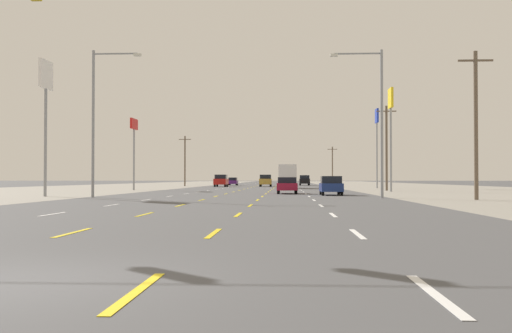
% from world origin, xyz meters
% --- Properties ---
extents(ground_plane, '(572.00, 572.00, 0.00)m').
position_xyz_m(ground_plane, '(0.00, 66.00, 0.00)').
color(ground_plane, '#4C4C4F').
extents(lot_apron_left, '(28.00, 440.00, 0.01)m').
position_xyz_m(lot_apron_left, '(-24.75, 66.00, 0.00)').
color(lot_apron_left, gray).
rests_on(lot_apron_left, ground).
extents(lot_apron_right, '(28.00, 440.00, 0.01)m').
position_xyz_m(lot_apron_right, '(24.75, 66.00, 0.00)').
color(lot_apron_right, gray).
rests_on(lot_apron_right, ground).
extents(lane_markings, '(10.64, 227.60, 0.01)m').
position_xyz_m(lane_markings, '(0.00, 104.50, 0.01)').
color(lane_markings, white).
rests_on(lane_markings, ground).
extents(signal_span_wire, '(25.64, 0.53, 8.74)m').
position_xyz_m(signal_span_wire, '(-0.23, 9.20, 4.98)').
color(signal_span_wire, brown).
rests_on(signal_span_wire, ground).
extents(hatchback_far_right_nearest, '(1.72, 3.90, 1.54)m').
position_xyz_m(hatchback_far_right_nearest, '(7.16, 40.99, 0.78)').
color(hatchback_far_right_nearest, navy).
rests_on(hatchback_far_right_nearest, ground).
extents(sedan_inner_right_near, '(1.80, 4.50, 1.46)m').
position_xyz_m(sedan_inner_right_near, '(3.62, 45.49, 0.76)').
color(sedan_inner_right_near, maroon).
rests_on(sedan_inner_right_near, ground).
extents(box_truck_inner_right_mid, '(2.40, 7.20, 3.23)m').
position_xyz_m(box_truck_inner_right_mid, '(3.72, 74.69, 1.84)').
color(box_truck_inner_right_mid, maroon).
rests_on(box_truck_inner_right_mid, ground).
extents(suv_far_left_midfar, '(1.98, 4.90, 1.98)m').
position_xyz_m(suv_far_left_midfar, '(-7.07, 89.20, 1.03)').
color(suv_far_left_midfar, red).
rests_on(suv_far_left_midfar, ground).
extents(suv_center_turn_far, '(1.98, 4.90, 1.98)m').
position_xyz_m(suv_center_turn_far, '(0.13, 91.28, 1.03)').
color(suv_center_turn_far, '#B28C33').
rests_on(suv_center_turn_far, ground).
extents(suv_far_right_farther, '(1.98, 4.90, 1.98)m').
position_xyz_m(suv_far_right_farther, '(7.08, 108.10, 1.03)').
color(suv_far_right_farther, black).
rests_on(suv_far_right_farther, ground).
extents(hatchback_far_left_farthest, '(1.72, 3.90, 1.54)m').
position_xyz_m(hatchback_far_left_farthest, '(-6.86, 108.77, 0.78)').
color(hatchback_far_left_farthest, '#4C196B').
rests_on(hatchback_far_left_farthest, ground).
extents(pole_sign_left_row_1, '(0.24, 2.21, 10.26)m').
position_xyz_m(pole_sign_left_row_1, '(-14.57, 36.36, 7.87)').
color(pole_sign_left_row_1, gray).
rests_on(pole_sign_left_row_1, ground).
extents(pole_sign_left_row_2, '(0.24, 2.78, 8.35)m').
position_xyz_m(pole_sign_left_row_2, '(-14.27, 61.28, 6.49)').
color(pole_sign_left_row_2, gray).
rests_on(pole_sign_left_row_2, ground).
extents(pole_sign_right_row_1, '(0.24, 2.02, 10.65)m').
position_xyz_m(pole_sign_right_row_1, '(14.31, 54.35, 8.05)').
color(pole_sign_right_row_1, gray).
rests_on(pole_sign_right_row_1, ground).
extents(pole_sign_right_row_2, '(0.24, 2.01, 11.06)m').
position_xyz_m(pole_sign_right_row_2, '(16.18, 76.11, 8.31)').
color(pole_sign_right_row_2, gray).
rests_on(pole_sign_right_row_2, ground).
extents(streetlight_left_row_0, '(3.53, 0.26, 10.46)m').
position_xyz_m(streetlight_left_row_0, '(-9.84, 33.98, 5.94)').
color(streetlight_left_row_0, gray).
rests_on(streetlight_left_row_0, ground).
extents(streetlight_right_row_0, '(3.65, 0.26, 10.29)m').
position_xyz_m(streetlight_right_row_0, '(9.82, 33.98, 5.86)').
color(streetlight_right_row_0, gray).
rests_on(streetlight_right_row_0, ground).
extents(utility_pole_right_row_0, '(2.20, 0.26, 9.42)m').
position_xyz_m(utility_pole_right_row_0, '(15.52, 30.68, 4.91)').
color(utility_pole_right_row_0, brown).
rests_on(utility_pole_right_row_0, ground).
extents(utility_pole_right_row_1, '(2.20, 0.26, 9.44)m').
position_xyz_m(utility_pole_right_row_1, '(14.68, 59.25, 4.92)').
color(utility_pole_right_row_1, brown).
rests_on(utility_pole_right_row_1, ground).
extents(utility_pole_left_row_2, '(2.20, 0.26, 8.94)m').
position_xyz_m(utility_pole_left_row_2, '(-14.52, 97.89, 4.66)').
color(utility_pole_left_row_2, brown).
rests_on(utility_pole_left_row_2, ground).
extents(utility_pole_right_row_3, '(2.20, 0.26, 8.62)m').
position_xyz_m(utility_pole_right_row_3, '(14.07, 128.77, 4.50)').
color(utility_pole_right_row_3, brown).
rests_on(utility_pole_right_row_3, ground).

